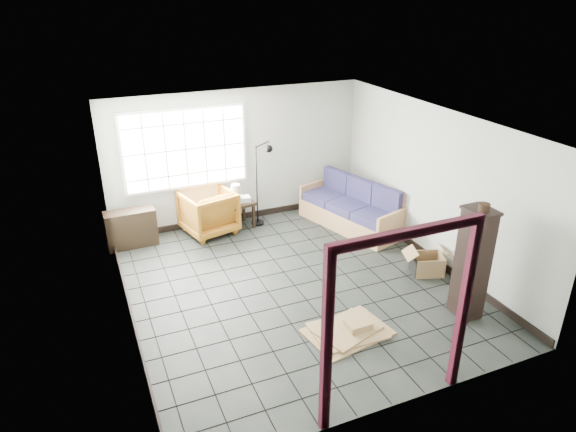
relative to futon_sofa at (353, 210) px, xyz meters
name	(u,v)px	position (x,y,z in m)	size (l,w,h in m)	color
ground	(295,285)	(-1.92, -1.58, -0.34)	(5.50, 5.50, 0.00)	black
room_shell	(295,185)	(-1.92, -1.55, 1.34)	(5.02, 5.52, 2.61)	#A6ABA4
window_panel	(185,149)	(-2.92, 1.12, 1.26)	(2.32, 0.08, 1.52)	silver
doorway_trim	(402,300)	(-1.92, -4.28, 1.04)	(1.80, 0.08, 2.20)	#390D19
futon_sofa	(353,210)	(0.00, 0.00, 0.00)	(1.37, 2.24, 0.93)	#A5824A
armchair	(208,210)	(-2.65, 0.82, 0.12)	(0.89, 0.84, 0.92)	#975B16
side_table	(240,206)	(-2.03, 0.82, 0.10)	(0.57, 0.57, 0.54)	black
table_lamp	(236,190)	(-2.10, 0.79, 0.45)	(0.25, 0.25, 0.37)	black
projector	(243,199)	(-1.97, 0.78, 0.24)	(0.28, 0.23, 0.09)	silver
floor_lamp	(263,181)	(-1.58, 0.73, 0.57)	(0.45, 0.44, 1.71)	black
console_shelf	(131,228)	(-4.07, 0.82, 0.01)	(0.89, 0.36, 0.68)	black
tall_shelf	(472,263)	(0.02, -3.22, 0.50)	(0.35, 0.45, 1.64)	black
pot	(484,208)	(-0.01, -3.29, 1.36)	(0.19, 0.19, 0.11)	black
open_box	(427,264)	(0.23, -2.07, -0.18)	(0.86, 0.60, 0.44)	brown
cardboard_pile	(349,330)	(-1.73, -2.97, -0.29)	(1.21, 0.95, 0.16)	brown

